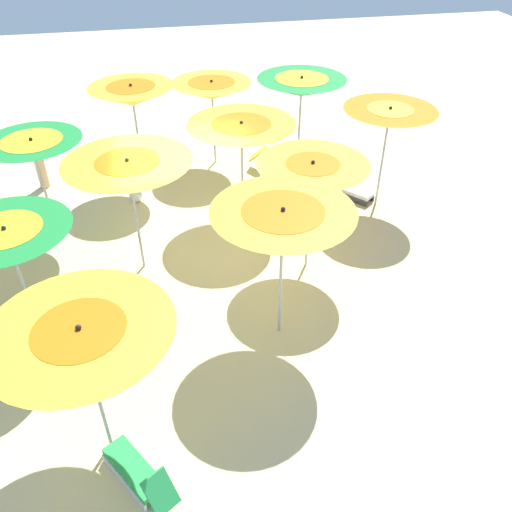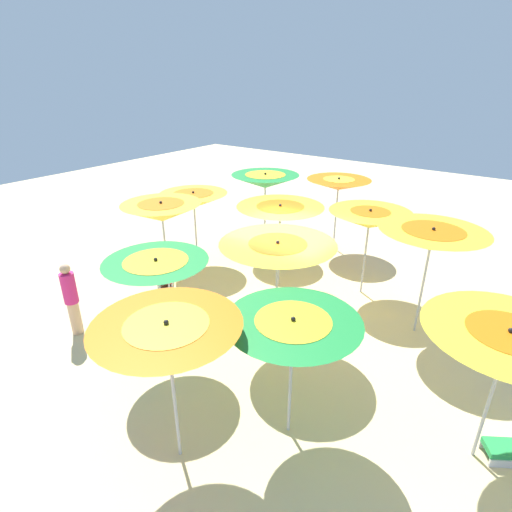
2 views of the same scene
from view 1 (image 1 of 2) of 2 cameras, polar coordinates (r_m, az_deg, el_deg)
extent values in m
cube|color=beige|center=(11.02, -6.96, 0.68)|extent=(37.81, 37.81, 0.04)
cylinder|color=#B2B2B7|center=(14.01, -4.64, 13.79)|extent=(0.05, 0.05, 1.95)
cone|color=yellow|center=(13.66, -4.84, 17.55)|extent=(1.98, 1.98, 0.43)
cone|color=orange|center=(13.63, -4.86, 17.92)|extent=(1.17, 1.17, 0.26)
sphere|color=black|center=(13.58, -4.90, 18.53)|extent=(0.07, 0.07, 0.07)
cylinder|color=#B2B2B7|center=(13.11, -12.69, 12.06)|extent=(0.05, 0.05, 2.25)
cone|color=yellow|center=(12.70, -13.39, 16.64)|extent=(1.93, 1.93, 0.45)
cone|color=orange|center=(12.67, -13.46, 17.06)|extent=(1.11, 1.11, 0.26)
sphere|color=black|center=(12.62, -13.56, 17.72)|extent=(0.07, 0.07, 0.07)
cylinder|color=#B2B2B7|center=(11.60, -21.93, 6.12)|extent=(0.05, 0.05, 2.02)
cone|color=#1E8C38|center=(11.17, -23.11, 10.54)|extent=(1.91, 1.91, 0.42)
cone|color=yellow|center=(11.13, -23.22, 10.94)|extent=(1.17, 1.17, 0.26)
sphere|color=black|center=(11.07, -23.41, 11.65)|extent=(0.07, 0.07, 0.07)
cylinder|color=#B2B2B7|center=(13.25, 4.71, 13.20)|extent=(0.05, 0.05, 2.29)
cone|color=#1E8C38|center=(12.84, 4.98, 17.88)|extent=(2.09, 2.09, 0.42)
cone|color=yellow|center=(12.81, 5.00, 18.27)|extent=(1.24, 1.24, 0.25)
sphere|color=black|center=(12.76, 5.04, 18.90)|extent=(0.07, 0.07, 0.07)
cylinder|color=#B2B2B7|center=(11.47, -1.51, 8.72)|extent=(0.05, 0.05, 2.06)
cone|color=yellow|center=(11.02, -1.60, 13.44)|extent=(2.25, 2.25, 0.34)
cone|color=orange|center=(10.99, -1.61, 13.84)|extent=(1.23, 1.23, 0.19)
sphere|color=black|center=(10.94, -1.62, 14.40)|extent=(0.07, 0.07, 0.07)
cylinder|color=#B2B2B7|center=(10.10, -12.89, 3.75)|extent=(0.05, 0.05, 2.15)
cone|color=yellow|center=(9.58, -13.76, 9.12)|extent=(2.29, 2.29, 0.34)
cone|color=orange|center=(9.54, -13.84, 9.60)|extent=(1.14, 1.14, 0.17)
sphere|color=black|center=(9.49, -13.93, 10.17)|extent=(0.07, 0.07, 0.07)
cylinder|color=#B2B2B7|center=(9.25, -23.97, -3.22)|extent=(0.05, 0.05, 1.92)
cone|color=#1E8C38|center=(8.72, -25.51, 1.64)|extent=(1.99, 1.99, 0.36)
cone|color=yellow|center=(8.68, -25.65, 2.10)|extent=(1.11, 1.11, 0.20)
sphere|color=black|center=(8.61, -25.87, 2.78)|extent=(0.07, 0.07, 0.07)
cylinder|color=#B2B2B7|center=(12.25, 13.59, 9.86)|extent=(0.05, 0.05, 2.16)
cone|color=orange|center=(11.82, 14.35, 14.50)|extent=(1.99, 1.99, 0.34)
cone|color=yellow|center=(11.79, 14.42, 14.92)|extent=(0.98, 0.98, 0.17)
sphere|color=black|center=(11.75, 14.50, 15.41)|extent=(0.07, 0.07, 0.07)
cylinder|color=#B2B2B7|center=(9.97, 5.78, 3.69)|extent=(0.05, 0.05, 2.03)
cone|color=yellow|center=(9.45, 6.15, 8.84)|extent=(2.02, 2.02, 0.43)
cone|color=orange|center=(9.40, 6.20, 9.47)|extent=(0.97, 0.97, 0.21)
sphere|color=black|center=(9.34, 6.25, 10.17)|extent=(0.07, 0.07, 0.07)
cylinder|color=#B2B2B7|center=(8.39, 2.70, -2.73)|extent=(0.05, 0.05, 2.20)
cone|color=yellow|center=(7.73, 2.93, 3.57)|extent=(2.17, 2.17, 0.44)
cone|color=orange|center=(7.68, 2.95, 4.19)|extent=(1.24, 1.24, 0.25)
sphere|color=black|center=(7.60, 2.98, 5.14)|extent=(0.07, 0.07, 0.07)
cylinder|color=#B2B2B7|center=(7.18, -16.84, -14.64)|extent=(0.05, 0.05, 2.01)
cone|color=yellow|center=(6.45, -18.42, -9.01)|extent=(2.21, 2.21, 0.44)
cone|color=orange|center=(6.36, -18.62, -8.26)|extent=(1.08, 1.08, 0.22)
sphere|color=black|center=(6.28, -18.86, -7.40)|extent=(0.07, 0.07, 0.07)
cube|color=#333338|center=(14.05, 2.86, 9.87)|extent=(0.42, 0.79, 0.14)
cube|color=#333338|center=(13.74, 2.54, 9.22)|extent=(0.42, 0.79, 0.14)
cube|color=yellow|center=(13.84, 2.72, 9.99)|extent=(0.70, 0.93, 0.10)
cube|color=yellow|center=(13.87, 0.18, 11.11)|extent=(0.50, 0.53, 0.37)
cube|color=silver|center=(14.00, -9.81, 9.26)|extent=(0.71, 0.72, 0.14)
cube|color=silver|center=(14.21, -10.81, 9.57)|extent=(0.71, 0.72, 0.14)
cube|color=red|center=(14.05, -10.37, 9.85)|extent=(0.92, 0.93, 0.10)
cube|color=red|center=(14.38, -8.68, 11.64)|extent=(0.49, 0.50, 0.37)
cube|color=#333338|center=(12.99, 11.22, 6.75)|extent=(0.65, 0.53, 0.14)
cube|color=#333338|center=(12.72, 10.44, 6.16)|extent=(0.65, 0.53, 0.14)
cube|color=white|center=(12.79, 10.89, 6.92)|extent=(0.84, 0.77, 0.10)
cube|color=white|center=(12.89, 8.98, 8.71)|extent=(0.45, 0.46, 0.45)
cube|color=silver|center=(7.53, -14.25, -22.78)|extent=(0.85, 0.56, 0.14)
cube|color=silver|center=(7.60, -11.99, -21.44)|extent=(0.85, 0.56, 0.14)
cube|color=green|center=(7.46, -13.24, -21.63)|extent=(1.01, 0.81, 0.10)
cube|color=green|center=(6.95, -10.38, -24.06)|extent=(0.46, 0.46, 0.42)
cylinder|color=#D8A87F|center=(14.01, -22.36, 8.45)|extent=(0.24, 0.24, 0.79)
cylinder|color=#D82672|center=(13.71, -23.09, 11.16)|extent=(0.30, 0.30, 0.69)
sphere|color=#D8A87F|center=(13.54, -23.55, 12.87)|extent=(0.21, 0.21, 0.21)
sphere|color=white|center=(12.79, -13.00, 6.43)|extent=(0.31, 0.31, 0.31)
camera|label=2|loc=(8.14, -66.02, 7.12)|focal=28.21mm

